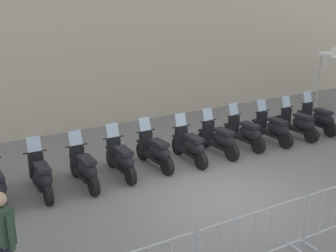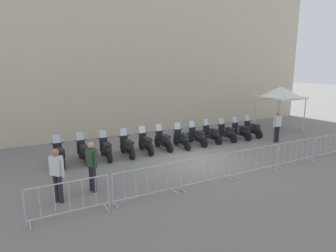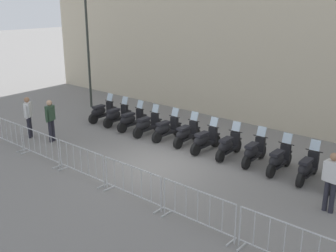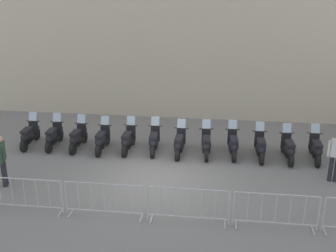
{
  "view_description": "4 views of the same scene",
  "coord_description": "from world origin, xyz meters",
  "px_view_note": "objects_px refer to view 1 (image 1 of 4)",
  "views": [
    {
      "loc": [
        -5.27,
        -7.63,
        4.62
      ],
      "look_at": [
        -0.48,
        1.84,
        1.24
      ],
      "focal_mm": 47.7,
      "sensor_mm": 36.0,
      "label": 1
    },
    {
      "loc": [
        -6.26,
        -10.45,
        4.12
      ],
      "look_at": [
        -0.48,
        2.09,
        1.25
      ],
      "focal_mm": 30.25,
      "sensor_mm": 36.0,
      "label": 2
    },
    {
      "loc": [
        9.55,
        -9.33,
        5.69
      ],
      "look_at": [
        -1.07,
        1.65,
        0.82
      ],
      "focal_mm": 43.93,
      "sensor_mm": 36.0,
      "label": 3
    },
    {
      "loc": [
        2.57,
        -12.04,
        6.51
      ],
      "look_at": [
        -0.13,
        2.49,
        1.0
      ],
      "focal_mm": 44.14,
      "sensor_mm": 36.0,
      "label": 4
    }
  ],
  "objects_px": {
    "barrier_segment_2": "(254,240)",
    "motorcycle_11": "(318,119)",
    "motorcycle_2": "(42,177)",
    "officer_near_row_end": "(4,238)",
    "motorcycle_4": "(122,160)",
    "motorcycle_8": "(245,133)",
    "motorcycle_9": "(273,129)",
    "motorcycle_6": "(191,146)",
    "motorcycle_5": "(156,152)",
    "motorcycle_7": "(219,140)",
    "motorcycle_3": "(85,169)",
    "motorcycle_10": "(298,124)"
  },
  "relations": [
    {
      "from": "motorcycle_9",
      "to": "barrier_segment_2",
      "type": "bearing_deg",
      "value": -132.32
    },
    {
      "from": "motorcycle_3",
      "to": "motorcycle_9",
      "type": "bearing_deg",
      "value": 4.01
    },
    {
      "from": "motorcycle_8",
      "to": "barrier_segment_2",
      "type": "relative_size",
      "value": 0.76
    },
    {
      "from": "motorcycle_9",
      "to": "motorcycle_6",
      "type": "bearing_deg",
      "value": -175.77
    },
    {
      "from": "motorcycle_8",
      "to": "motorcycle_9",
      "type": "relative_size",
      "value": 1.0
    },
    {
      "from": "officer_near_row_end",
      "to": "motorcycle_6",
      "type": "bearing_deg",
      "value": 33.39
    },
    {
      "from": "motorcycle_7",
      "to": "motorcycle_8",
      "type": "relative_size",
      "value": 1.0
    },
    {
      "from": "motorcycle_3",
      "to": "motorcycle_5",
      "type": "bearing_deg",
      "value": 7.82
    },
    {
      "from": "motorcycle_5",
      "to": "barrier_segment_2",
      "type": "bearing_deg",
      "value": -94.82
    },
    {
      "from": "motorcycle_7",
      "to": "motorcycle_8",
      "type": "height_order",
      "value": "same"
    },
    {
      "from": "motorcycle_2",
      "to": "motorcycle_8",
      "type": "height_order",
      "value": "same"
    },
    {
      "from": "motorcycle_10",
      "to": "barrier_segment_2",
      "type": "relative_size",
      "value": 0.76
    },
    {
      "from": "motorcycle_5",
      "to": "motorcycle_7",
      "type": "xyz_separation_m",
      "value": [
        2.0,
        0.05,
        0.0
      ]
    },
    {
      "from": "motorcycle_3",
      "to": "motorcycle_11",
      "type": "distance_m",
      "value": 8.01
    },
    {
      "from": "motorcycle_8",
      "to": "motorcycle_7",
      "type": "bearing_deg",
      "value": -172.1
    },
    {
      "from": "motorcycle_5",
      "to": "motorcycle_6",
      "type": "bearing_deg",
      "value": -4.31
    },
    {
      "from": "motorcycle_2",
      "to": "motorcycle_4",
      "type": "distance_m",
      "value": 2.0
    },
    {
      "from": "motorcycle_9",
      "to": "motorcycle_10",
      "type": "distance_m",
      "value": 1.0
    },
    {
      "from": "barrier_segment_2",
      "to": "motorcycle_11",
      "type": "bearing_deg",
      "value": 37.97
    },
    {
      "from": "motorcycle_3",
      "to": "officer_near_row_end",
      "type": "relative_size",
      "value": 1.0
    },
    {
      "from": "motorcycle_10",
      "to": "motorcycle_9",
      "type": "bearing_deg",
      "value": -179.23
    },
    {
      "from": "motorcycle_9",
      "to": "motorcycle_10",
      "type": "xyz_separation_m",
      "value": [
        1.0,
        0.01,
        0.0
      ]
    },
    {
      "from": "motorcycle_9",
      "to": "motorcycle_11",
      "type": "height_order",
      "value": "same"
    },
    {
      "from": "motorcycle_4",
      "to": "motorcycle_9",
      "type": "height_order",
      "value": "same"
    },
    {
      "from": "motorcycle_7",
      "to": "barrier_segment_2",
      "type": "relative_size",
      "value": 0.76
    },
    {
      "from": "motorcycle_2",
      "to": "officer_near_row_end",
      "type": "height_order",
      "value": "officer_near_row_end"
    },
    {
      "from": "motorcycle_4",
      "to": "officer_near_row_end",
      "type": "relative_size",
      "value": 1.0
    },
    {
      "from": "motorcycle_4",
      "to": "motorcycle_11",
      "type": "height_order",
      "value": "same"
    },
    {
      "from": "motorcycle_10",
      "to": "officer_near_row_end",
      "type": "bearing_deg",
      "value": -158.32
    },
    {
      "from": "motorcycle_7",
      "to": "motorcycle_8",
      "type": "distance_m",
      "value": 1.0
    },
    {
      "from": "motorcycle_11",
      "to": "barrier_segment_2",
      "type": "bearing_deg",
      "value": -142.03
    },
    {
      "from": "motorcycle_11",
      "to": "motorcycle_9",
      "type": "bearing_deg",
      "value": -175.46
    },
    {
      "from": "motorcycle_8",
      "to": "officer_near_row_end",
      "type": "height_order",
      "value": "officer_near_row_end"
    },
    {
      "from": "motorcycle_9",
      "to": "barrier_segment_2",
      "type": "distance_m",
      "value": 6.53
    },
    {
      "from": "barrier_segment_2",
      "to": "motorcycle_10",
      "type": "bearing_deg",
      "value": 41.87
    },
    {
      "from": "motorcycle_6",
      "to": "officer_near_row_end",
      "type": "distance_m",
      "value": 6.23
    },
    {
      "from": "motorcycle_10",
      "to": "motorcycle_4",
      "type": "bearing_deg",
      "value": -177.36
    },
    {
      "from": "motorcycle_2",
      "to": "motorcycle_4",
      "type": "xyz_separation_m",
      "value": [
        2.0,
        0.15,
        0.0
      ]
    },
    {
      "from": "motorcycle_7",
      "to": "motorcycle_2",
      "type": "bearing_deg",
      "value": -176.46
    },
    {
      "from": "motorcycle_5",
      "to": "motorcycle_6",
      "type": "distance_m",
      "value": 1.0
    },
    {
      "from": "motorcycle_4",
      "to": "motorcycle_7",
      "type": "relative_size",
      "value": 1.0
    },
    {
      "from": "officer_near_row_end",
      "to": "motorcycle_4",
      "type": "bearing_deg",
      "value": 46.7
    },
    {
      "from": "motorcycle_3",
      "to": "motorcycle_2",
      "type": "bearing_deg",
      "value": 179.44
    },
    {
      "from": "motorcycle_2",
      "to": "barrier_segment_2",
      "type": "height_order",
      "value": "motorcycle_2"
    },
    {
      "from": "motorcycle_7",
      "to": "barrier_segment_2",
      "type": "xyz_separation_m",
      "value": [
        -2.4,
        -4.73,
        0.07
      ]
    },
    {
      "from": "motorcycle_5",
      "to": "motorcycle_8",
      "type": "height_order",
      "value": "same"
    },
    {
      "from": "motorcycle_9",
      "to": "motorcycle_11",
      "type": "relative_size",
      "value": 1.0
    },
    {
      "from": "motorcycle_5",
      "to": "motorcycle_4",
      "type": "bearing_deg",
      "value": -173.34
    },
    {
      "from": "motorcycle_2",
      "to": "motorcycle_10",
      "type": "height_order",
      "value": "same"
    },
    {
      "from": "motorcycle_7",
      "to": "motorcycle_11",
      "type": "relative_size",
      "value": 1.0
    }
  ]
}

